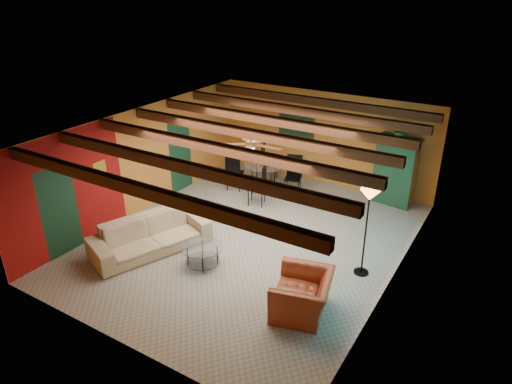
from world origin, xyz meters
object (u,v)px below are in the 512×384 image
Objects in this scene: coffee_table at (203,256)px; dining_table at (264,173)px; potted_plant at (401,130)px; floor_lamp at (366,233)px; sofa at (151,235)px; vase at (264,151)px; armoire at (395,171)px; armchair at (302,295)px.

coffee_table is 0.40× the size of dining_table.
coffee_table is 1.73× the size of potted_plant.
sofa is at bearing -159.89° from floor_lamp.
potted_plant is at bearing 20.23° from vase.
coffee_table is 5.76m from armoire.
vase is at bearing 0.00° from dining_table.
vase is at bearing -151.17° from armoire.
floor_lamp is 4.50m from vase.
dining_table is 10.58× the size of vase.
potted_plant reaches higher than floor_lamp.
floor_lamp is 3.78× the size of potted_plant.
armoire is at bearing -14.78° from sofa.
coffee_table is 4.27× the size of vase.
floor_lamp is (0.52, 1.75, 0.58)m from armchair.
armoire is 3.57m from vase.
dining_table is 1.21× the size of armoire.
floor_lamp reaches higher than vase.
vase reaches higher than sofa.
dining_table is at bearing -159.77° from potted_plant.
dining_table is 1.14× the size of floor_lamp.
sofa reaches higher than coffee_table.
potted_plant is at bearing 63.63° from coffee_table.
armoire is 1.15m from potted_plant.
armoire is at bearing 63.63° from coffee_table.
armchair is at bearing -51.97° from vase.
armoire is at bearing 164.92° from armchair.
armoire reaches higher than sofa.
vase reaches higher than coffee_table.
potted_plant is (-0.45, 3.65, 1.09)m from floor_lamp.
sofa is 4.14m from vase.
dining_table is 4.51m from floor_lamp.
armchair is 0.65× the size of armoire.
dining_table is at bearing 147.30° from floor_lamp.
vase is at bearing -159.77° from potted_plant.
armchair is 5.65m from potted_plant.
armchair is 2.50m from coffee_table.
floor_lamp is at bearing 26.16° from coffee_table.
dining_table is at bearing 13.92° from sofa.
potted_plant is (3.33, 1.23, 1.48)m from dining_table.
vase is at bearing 101.47° from coffee_table.
armchair is 0.54× the size of dining_table.
coffee_table is 6.00m from potted_plant.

